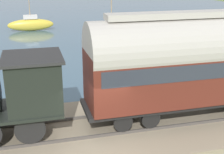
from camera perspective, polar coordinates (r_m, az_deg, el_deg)
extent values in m
plane|color=#607542|center=(12.07, -2.56, -13.45)|extent=(200.00, 200.00, 0.00)
cube|color=#426075|center=(54.74, -12.74, 11.61)|extent=(80.00, 80.00, 0.01)
cube|color=gray|center=(13.01, -3.75, -9.91)|extent=(5.60, 56.00, 0.39)
cube|color=#4C4742|center=(12.15, -2.96, -10.76)|extent=(0.07, 54.88, 0.12)
cube|color=#4C4742|center=(13.65, -4.48, -7.27)|extent=(0.07, 54.88, 0.12)
cylinder|color=black|center=(11.68, -14.74, -9.28)|extent=(0.12, 1.11, 1.11)
cylinder|color=black|center=(13.23, -14.84, -5.83)|extent=(0.12, 1.11, 1.11)
cube|color=black|center=(11.89, -14.06, -1.06)|extent=(2.13, 1.90, 1.88)
cube|color=#282828|center=(11.60, -14.45, 3.56)|extent=(2.33, 2.14, 0.10)
cylinder|color=black|center=(15.74, 18.79, -2.88)|extent=(0.12, 0.76, 0.76)
cylinder|color=black|center=(12.52, 7.10, -7.65)|extent=(0.12, 0.76, 0.76)
cylinder|color=black|center=(13.98, 4.50, -4.63)|extent=(0.12, 0.76, 0.76)
cylinder|color=black|center=(12.17, 2.05, -8.32)|extent=(0.12, 0.76, 0.76)
cylinder|color=black|center=(13.67, -0.04, -5.13)|extent=(0.12, 0.76, 0.76)
cube|color=black|center=(13.93, 13.73, -3.86)|extent=(2.06, 9.13, 0.16)
cube|color=#5B2319|center=(13.53, 14.12, 0.80)|extent=(2.29, 8.76, 2.22)
cube|color=#2D333D|center=(13.41, 14.25, 2.38)|extent=(2.32, 8.21, 0.62)
cylinder|color=#B2ADA3|center=(13.24, 14.50, 5.37)|extent=(2.40, 8.76, 2.40)
cube|color=#B2ADA3|center=(13.01, 14.98, 11.03)|extent=(0.80, 7.30, 0.24)
ellipsoid|color=gold|center=(36.92, -14.62, 9.22)|extent=(1.27, 5.12, 1.32)
cube|color=silver|center=(36.79, -14.73, 10.58)|extent=(0.70, 1.55, 0.45)
ellipsoid|color=#335199|center=(28.60, -0.11, 7.26)|extent=(2.82, 3.66, 1.40)
ellipsoid|color=silver|center=(24.00, 3.13, 3.64)|extent=(2.13, 1.95, 0.32)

